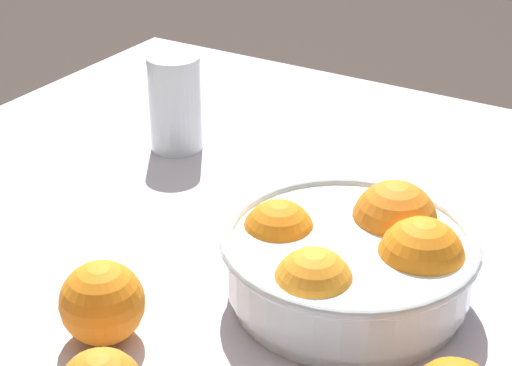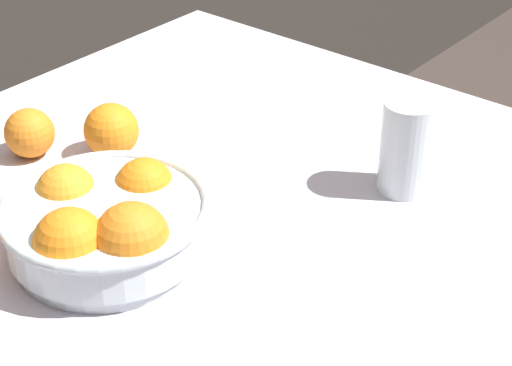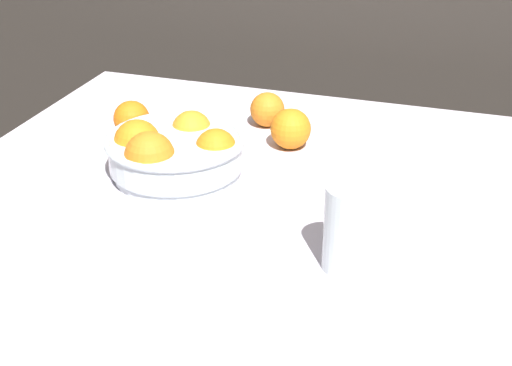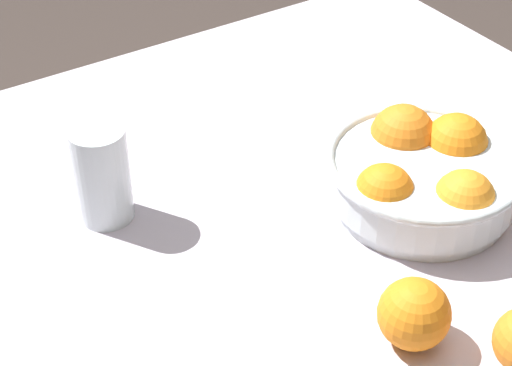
# 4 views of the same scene
# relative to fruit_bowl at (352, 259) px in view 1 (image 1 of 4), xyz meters

# --- Properties ---
(dining_table) EXTENTS (1.02, 0.99, 0.72)m
(dining_table) POSITION_rel_fruit_bowl_xyz_m (0.13, -0.04, -0.13)
(dining_table) COLOR silver
(dining_table) RESTS_ON ground_plane
(fruit_bowl) EXTENTS (0.24, 0.24, 0.10)m
(fruit_bowl) POSITION_rel_fruit_bowl_xyz_m (0.00, 0.00, 0.00)
(fruit_bowl) COLOR silver
(fruit_bowl) RESTS_ON dining_table
(juice_glass) EXTENTS (0.07, 0.07, 0.12)m
(juice_glass) POSITION_rel_fruit_bowl_xyz_m (0.34, -0.19, 0.01)
(juice_glass) COLOR #F4A314
(juice_glass) RESTS_ON dining_table
(orange_loose_aside) EXTENTS (0.08, 0.08, 0.08)m
(orange_loose_aside) POSITION_rel_fruit_bowl_xyz_m (0.16, 0.17, -0.01)
(orange_loose_aside) COLOR orange
(orange_loose_aside) RESTS_ON dining_table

